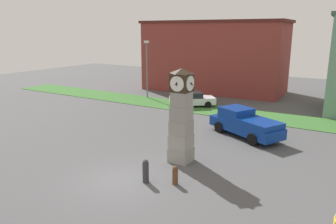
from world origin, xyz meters
The scene contains 9 objects.
ground_plane centered at (0.00, 0.00, 0.00)m, with size 85.27×85.27×0.00m, color #4C4C4F.
clock_tower centered at (1.23, 3.62, 2.46)m, with size 1.29×1.36×5.17m.
bollard_near_tower centered at (2.38, 0.98, 0.47)m, with size 0.27×0.27×0.93m.
bollard_mid_row centered at (1.08, 0.43, 0.59)m, with size 0.30×0.30×1.17m.
car_far_lot centered at (-4.53, 16.04, 0.72)m, with size 4.47×4.16×1.39m.
pickup_truck centered at (2.84, 9.75, 0.93)m, with size 5.67×4.16×1.85m.
street_lamp_near_road centered at (-10.55, 17.30, 3.52)m, with size 0.50×0.24×6.05m.
warehouse_blue_far centered at (-6.22, 25.05, 4.11)m, with size 16.95×7.65×8.20m.
grass_verge_far centered at (-1.60, 15.63, 0.02)m, with size 51.16×4.07×0.04m, color #386B2D.
Camera 1 is at (9.48, -11.35, 7.08)m, focal length 35.00 mm.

